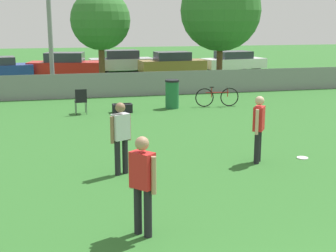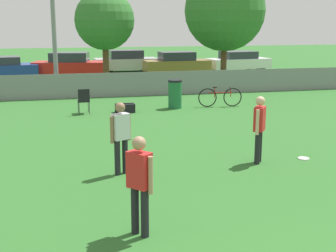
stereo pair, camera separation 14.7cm
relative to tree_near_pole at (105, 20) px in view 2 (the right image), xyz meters
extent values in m
cube|color=gray|center=(1.13, -3.87, -2.86)|extent=(23.09, 0.03, 1.10)
cylinder|color=brown|center=(0.00, 0.00, -2.28)|extent=(0.32, 0.32, 2.26)
sphere|color=#33702D|center=(0.00, 0.00, 0.02)|extent=(3.10, 3.10, 3.10)
cylinder|color=brown|center=(6.27, -0.82, -2.25)|extent=(0.32, 0.32, 2.31)
sphere|color=#33702D|center=(6.27, -0.82, 0.50)|extent=(4.27, 4.27, 4.27)
cylinder|color=black|center=(2.07, -14.89, -3.01)|extent=(0.13, 0.13, 0.80)
cylinder|color=black|center=(2.19, -14.72, -3.01)|extent=(0.13, 0.13, 0.80)
cube|color=red|center=(2.13, -14.80, -2.32)|extent=(0.40, 0.43, 0.58)
sphere|color=#D8AD8C|center=(2.13, -14.80, -1.89)|extent=(0.22, 0.22, 0.22)
cylinder|color=#D8AD8C|center=(1.99, -14.99, -2.36)|extent=(0.08, 0.08, 0.60)
cylinder|color=#D8AD8C|center=(2.26, -14.62, -2.36)|extent=(0.08, 0.08, 0.60)
cylinder|color=black|center=(-1.39, -17.94, -3.01)|extent=(0.13, 0.13, 0.80)
cylinder|color=black|center=(-1.26, -18.10, -3.01)|extent=(0.13, 0.13, 0.80)
cube|color=red|center=(-1.32, -18.02, -2.32)|extent=(0.41, 0.43, 0.58)
sphere|color=tan|center=(-1.32, -18.02, -1.89)|extent=(0.22, 0.22, 0.22)
cylinder|color=tan|center=(-1.46, -17.84, -2.36)|extent=(0.08, 0.08, 0.60)
cylinder|color=tan|center=(-1.18, -18.19, -2.36)|extent=(0.08, 0.08, 0.60)
cylinder|color=black|center=(-1.29, -14.93, -3.01)|extent=(0.13, 0.13, 0.80)
cylinder|color=black|center=(-1.11, -14.84, -3.01)|extent=(0.13, 0.13, 0.80)
cube|color=silver|center=(-1.20, -14.89, -2.32)|extent=(0.43, 0.36, 0.58)
sphere|color=#8C664C|center=(-1.20, -14.89, -1.89)|extent=(0.22, 0.22, 0.22)
cylinder|color=#8C664C|center=(-1.40, -14.99, -2.36)|extent=(0.08, 0.08, 0.60)
cylinder|color=#8C664C|center=(-0.99, -14.79, -2.36)|extent=(0.08, 0.08, 0.60)
cylinder|color=white|center=(3.37, -14.76, -3.39)|extent=(0.28, 0.28, 0.03)
torus|color=white|center=(3.37, -14.76, -3.39)|extent=(0.28, 0.28, 0.03)
cylinder|color=#333338|center=(-1.44, -7.33, -3.19)|extent=(0.02, 0.02, 0.44)
cylinder|color=#333338|center=(-1.81, -7.35, -3.19)|extent=(0.02, 0.02, 0.44)
cylinder|color=#333338|center=(-1.42, -7.70, -3.19)|extent=(0.02, 0.02, 0.44)
cylinder|color=#333338|center=(-1.79, -7.72, -3.19)|extent=(0.02, 0.02, 0.44)
cube|color=black|center=(-1.62, -7.53, -2.95)|extent=(0.44, 0.44, 0.03)
cube|color=black|center=(-1.61, -7.73, -2.70)|extent=(0.42, 0.04, 0.46)
torus|color=black|center=(3.28, -7.28, -3.03)|extent=(0.75, 0.13, 0.75)
torus|color=black|center=(4.30, -7.39, -3.03)|extent=(0.75, 0.13, 0.75)
cylinder|color=#A51E19|center=(3.79, -7.34, -2.84)|extent=(0.94, 0.14, 0.04)
cylinder|color=#A51E19|center=(3.57, -7.31, -2.84)|extent=(0.03, 0.03, 0.39)
cylinder|color=#A51E19|center=(4.22, -7.38, -2.84)|extent=(0.03, 0.03, 0.35)
cube|color=black|center=(3.57, -7.31, -2.62)|extent=(0.17, 0.08, 0.04)
cylinder|color=black|center=(4.22, -7.38, -2.66)|extent=(0.08, 0.44, 0.03)
cylinder|color=#1E6638|center=(1.95, -7.25, -2.89)|extent=(0.52, 0.52, 1.04)
cylinder|color=black|center=(1.95, -7.25, -2.33)|extent=(0.55, 0.55, 0.08)
cube|color=black|center=(-0.09, -7.66, -3.24)|extent=(0.72, 0.40, 0.33)
cube|color=black|center=(-0.09, -7.66, -3.07)|extent=(0.62, 0.04, 0.02)
cylinder|color=black|center=(-4.62, 5.49, -3.07)|extent=(0.70, 0.27, 0.68)
cylinder|color=black|center=(-4.39, 3.90, -3.07)|extent=(0.70, 0.27, 0.68)
cube|color=navy|center=(-5.76, 4.52, -2.87)|extent=(4.30, 2.38, 0.62)
cube|color=#2D333D|center=(-5.76, 4.52, -2.33)|extent=(2.33, 1.89, 0.46)
cylinder|color=black|center=(-0.27, 5.37, -3.11)|extent=(0.62, 0.30, 0.60)
cylinder|color=black|center=(-0.58, 3.83, -3.11)|extent=(0.62, 0.30, 0.60)
cylinder|color=black|center=(-2.94, 5.91, -3.11)|extent=(0.62, 0.30, 0.60)
cylinder|color=black|center=(-3.25, 4.37, -3.11)|extent=(0.62, 0.30, 0.60)
cube|color=red|center=(-1.76, 4.87, -2.86)|extent=(4.66, 2.63, 0.75)
cube|color=#2D333D|center=(-1.76, 4.87, -2.20)|extent=(2.55, 2.00, 0.56)
cylinder|color=black|center=(3.30, 7.55, -3.09)|extent=(0.64, 0.20, 0.63)
cylinder|color=black|center=(3.36, 6.04, -3.09)|extent=(0.64, 0.20, 0.63)
cylinder|color=black|center=(0.69, 7.45, -3.09)|extent=(0.64, 0.20, 0.63)
cylinder|color=black|center=(0.75, 5.94, -3.09)|extent=(0.64, 0.20, 0.63)
cube|color=#B7B7BC|center=(2.03, 6.75, -2.85)|extent=(4.27, 1.90, 0.73)
cube|color=#2D333D|center=(2.03, 6.75, -2.21)|extent=(2.25, 1.61, 0.55)
cylinder|color=black|center=(6.26, 5.25, -3.08)|extent=(0.67, 0.21, 0.66)
cylinder|color=black|center=(6.32, 3.80, -3.08)|extent=(0.67, 0.21, 0.66)
cylinder|color=black|center=(3.67, 5.14, -3.08)|extent=(0.67, 0.21, 0.66)
cylinder|color=black|center=(3.73, 3.69, -3.08)|extent=(0.67, 0.21, 0.66)
cube|color=olive|center=(5.00, 4.47, -2.85)|extent=(4.25, 1.85, 0.71)
cube|color=#2D333D|center=(5.00, 4.47, -2.22)|extent=(2.24, 1.57, 0.53)
cylinder|color=black|center=(10.80, 6.43, -3.07)|extent=(0.70, 0.27, 0.68)
cylinder|color=black|center=(11.02, 4.81, -3.07)|extent=(0.70, 0.27, 0.68)
cylinder|color=black|center=(8.17, 6.07, -3.07)|extent=(0.70, 0.27, 0.68)
cylinder|color=black|center=(8.39, 4.45, -3.07)|extent=(0.70, 0.27, 0.68)
cube|color=white|center=(9.59, 5.44, -2.86)|extent=(4.49, 2.41, 0.65)
cube|color=#2D333D|center=(9.59, 5.44, -2.29)|extent=(2.43, 1.91, 0.49)
camera|label=1|loc=(-2.62, -24.84, -0.07)|focal=50.00mm
camera|label=2|loc=(-2.47, -24.87, -0.07)|focal=50.00mm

